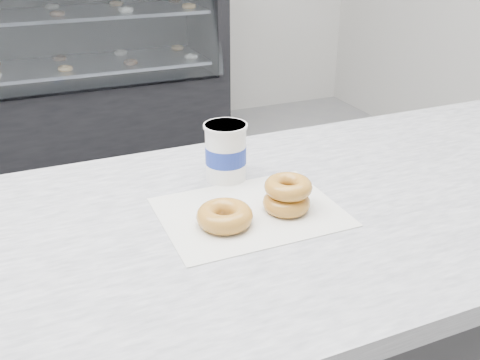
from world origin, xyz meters
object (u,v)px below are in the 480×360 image
at_px(donut_single, 225,216).
at_px(donut_stack, 287,195).
at_px(display_case, 31,83).
at_px(coffee_cup, 226,151).

relative_size(donut_single, donut_stack, 0.82).
bearing_deg(display_case, donut_single, -85.39).
bearing_deg(coffee_cup, donut_stack, -78.84).
relative_size(display_case, coffee_cup, 19.22).
distance_m(display_case, coffee_cup, 2.62).
relative_size(donut_single, coffee_cup, 0.84).
xyz_separation_m(donut_stack, coffee_cup, (-0.06, 0.18, 0.03)).
height_order(display_case, donut_stack, display_case).
relative_size(display_case, donut_stack, 18.71).
distance_m(donut_single, donut_stack, 0.13).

